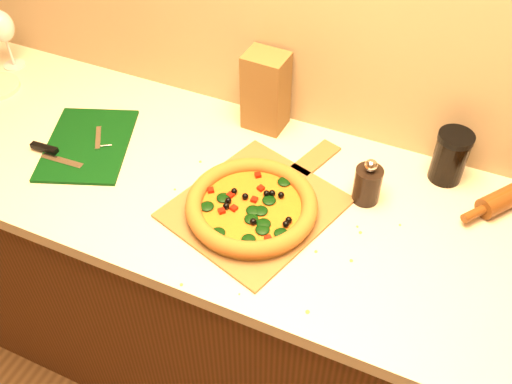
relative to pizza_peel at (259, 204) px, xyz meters
name	(u,v)px	position (x,y,z in m)	size (l,w,h in m)	color
cabinet	(290,312)	(0.09, 0.03, -0.47)	(2.80, 0.65, 0.86)	#45290E
countertop	(298,212)	(0.09, 0.03, -0.02)	(2.84, 0.68, 0.04)	beige
pizza_peel	(259,204)	(0.00, 0.00, 0.00)	(0.44, 0.55, 0.01)	brown
pizza	(252,206)	(0.00, -0.03, 0.02)	(0.32, 0.32, 0.05)	#AD7B2B
cutting_board	(87,145)	(-0.53, 0.01, 0.00)	(0.32, 0.37, 0.02)	#05330B
pepper_grinder	(367,184)	(0.23, 0.13, 0.05)	(0.07, 0.07, 0.13)	black
wine_glass	(2,28)	(-0.99, 0.25, 0.13)	(0.08, 0.08, 0.19)	silver
paper_bag	(266,91)	(-0.12, 0.31, 0.11)	(0.11, 0.09, 0.23)	brown
dark_jar	(450,157)	(0.40, 0.29, 0.07)	(0.09, 0.09, 0.14)	black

